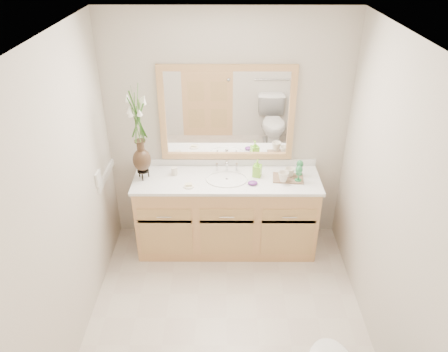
{
  "coord_description": "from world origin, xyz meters",
  "views": [
    {
      "loc": [
        -0.01,
        -2.7,
        3.0
      ],
      "look_at": [
        -0.03,
        0.65,
        1.07
      ],
      "focal_mm": 35.0,
      "sensor_mm": 36.0,
      "label": 1
    }
  ],
  "objects_px": {
    "soap_bottle": "(257,169)",
    "tray": "(288,178)",
    "tumbler": "(174,171)",
    "flower_vase": "(138,124)"
  },
  "relations": [
    {
      "from": "soap_bottle",
      "to": "tray",
      "type": "distance_m",
      "value": 0.32
    },
    {
      "from": "tumbler",
      "to": "soap_bottle",
      "type": "xyz_separation_m",
      "value": [
        0.82,
        -0.03,
        0.04
      ]
    },
    {
      "from": "flower_vase",
      "to": "tray",
      "type": "height_order",
      "value": "flower_vase"
    },
    {
      "from": "tumbler",
      "to": "soap_bottle",
      "type": "bearing_deg",
      "value": -1.83
    },
    {
      "from": "soap_bottle",
      "to": "tray",
      "type": "relative_size",
      "value": 0.55
    },
    {
      "from": "tumbler",
      "to": "tray",
      "type": "bearing_deg",
      "value": -4.09
    },
    {
      "from": "flower_vase",
      "to": "tumbler",
      "type": "xyz_separation_m",
      "value": [
        0.3,
        0.07,
        -0.54
      ]
    },
    {
      "from": "tumbler",
      "to": "tray",
      "type": "distance_m",
      "value": 1.13
    },
    {
      "from": "tumbler",
      "to": "flower_vase",
      "type": "bearing_deg",
      "value": -166.39
    },
    {
      "from": "soap_bottle",
      "to": "tray",
      "type": "bearing_deg",
      "value": 7.8
    }
  ]
}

